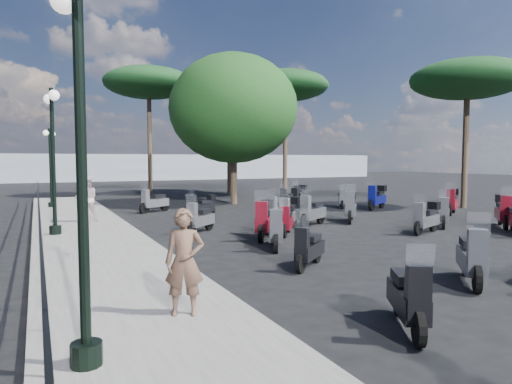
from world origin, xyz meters
name	(u,v)px	position (x,y,z in m)	size (l,w,h in m)	color
ground	(332,239)	(0.00, 0.00, 0.00)	(120.00, 120.00, 0.00)	black
sidewalk	(89,237)	(-6.50, 3.00, 0.07)	(3.00, 30.00, 0.15)	slate
railing	(39,212)	(-7.80, 2.80, 0.90)	(0.04, 26.04, 1.10)	black
lamp_post_0	(81,141)	(-7.41, -6.00, 2.53)	(0.49, 1.21, 4.18)	black
lamp_post_1	(53,152)	(-7.37, 3.55, 2.58)	(0.41, 1.25, 4.26)	black
lamp_post_2	(50,162)	(-7.23, 12.21, 2.23)	(0.56, 1.02, 3.64)	black
woman	(185,262)	(-5.99, -4.89, 0.90)	(0.55, 0.36, 1.51)	brown
pedestrian_far	(87,199)	(-6.24, 6.09, 0.96)	(0.79, 0.61, 1.62)	beige
scooter_1	(409,298)	(-3.31, -6.45, 0.45)	(0.96, 1.45, 1.30)	black
scooter_2	(276,231)	(-2.19, -0.56, 0.48)	(0.99, 1.58, 1.39)	black
scooter_3	(265,220)	(-1.76, 0.96, 0.56)	(1.22, 1.62, 1.48)	black
scooter_4	(200,219)	(-3.16, 2.79, 0.45)	(1.28, 1.14, 1.29)	black
scooter_5	(154,202)	(-3.13, 9.20, 0.47)	(1.54, 0.95, 1.35)	black
scooter_7	(472,258)	(-0.53, -5.21, 0.50)	(1.29, 1.40, 1.43)	black
scooter_8	(309,249)	(-2.59, -2.77, 0.42)	(1.23, 1.02, 1.20)	black
scooter_9	(287,222)	(-0.88, 1.19, 0.42)	(0.99, 1.29, 1.22)	black
scooter_10	(312,212)	(0.94, 2.55, 0.49)	(1.58, 1.04, 1.41)	black
scooter_11	(202,206)	(-1.75, 6.68, 0.44)	(1.40, 0.76, 1.18)	black
scooter_14	(426,218)	(3.29, -0.44, 0.49)	(1.56, 0.81, 1.30)	black
scooter_15	(289,213)	(-0.10, 2.39, 0.52)	(1.36, 1.32, 1.38)	black
scooter_16	(279,209)	(0.31, 3.89, 0.49)	(1.40, 1.12, 1.31)	black
scooter_17	(298,199)	(3.62, 7.97, 0.46)	(1.34, 1.13, 1.31)	black
scooter_21	(444,214)	(4.90, 0.31, 0.47)	(1.36, 1.21, 1.37)	black
scooter_22	(351,208)	(2.82, 2.81, 0.55)	(1.32, 1.51, 1.46)	black
scooter_23	(300,194)	(5.01, 10.11, 0.48)	(1.35, 1.10, 1.27)	black
scooter_26	(503,212)	(6.74, -0.59, 0.55)	(1.45, 1.38, 1.45)	black
scooter_27	(452,202)	(8.24, 2.85, 0.54)	(1.56, 1.18, 1.43)	black
scooter_28	(377,198)	(6.70, 5.87, 0.56)	(1.69, 1.09, 1.47)	black
scooter_29	(342,199)	(5.58, 7.13, 0.41)	(0.91, 1.31, 1.20)	black
scooter_31	(287,200)	(2.73, 7.47, 0.46)	(1.34, 1.13, 1.31)	black
broadleaf_tree	(233,109)	(1.61, 11.25, 5.03)	(6.75, 6.75, 7.90)	#38281E
pine_0	(229,105)	(4.57, 19.08, 6.22)	(6.89, 6.89, 7.44)	#38281E
pine_1	(285,86)	(6.86, 15.04, 7.11)	(5.61, 5.61, 8.12)	#38281E
pine_2	(149,83)	(-1.13, 18.75, 7.27)	(5.76, 5.76, 8.31)	#38281E
pine_3	(467,80)	(10.99, 4.56, 6.18)	(5.40, 5.40, 7.15)	#38281E
distant_hills	(110,167)	(0.00, 45.00, 1.50)	(70.00, 8.00, 3.00)	gray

